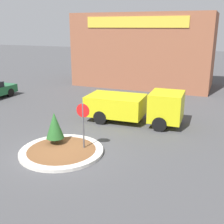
# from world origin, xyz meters

# --- Properties ---
(ground_plane) EXTENTS (120.00, 120.00, 0.00)m
(ground_plane) POSITION_xyz_m (0.00, 0.00, 0.00)
(ground_plane) COLOR #474749
(traffic_island) EXTENTS (3.78, 3.78, 0.15)m
(traffic_island) POSITION_xyz_m (0.00, 0.00, 0.07)
(traffic_island) COLOR beige
(traffic_island) RESTS_ON ground_plane
(stop_sign) EXTENTS (0.63, 0.07, 2.26)m
(stop_sign) POSITION_xyz_m (0.83, 0.59, 1.54)
(stop_sign) COLOR #4C4C51
(stop_sign) RESTS_ON ground_plane
(island_shrub) EXTENTS (0.84, 0.84, 1.52)m
(island_shrub) POSITION_xyz_m (-0.65, 0.53, 1.05)
(island_shrub) COLOR brown
(island_shrub) RESTS_ON traffic_island
(utility_truck) EXTENTS (5.68, 2.44, 1.95)m
(utility_truck) POSITION_xyz_m (1.82, 5.30, 1.01)
(utility_truck) COLOR gold
(utility_truck) RESTS_ON ground_plane
(storefront_building) EXTENTS (12.56, 6.07, 6.64)m
(storefront_building) POSITION_xyz_m (-0.89, 16.44, 3.32)
(storefront_building) COLOR #93563D
(storefront_building) RESTS_ON ground_plane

